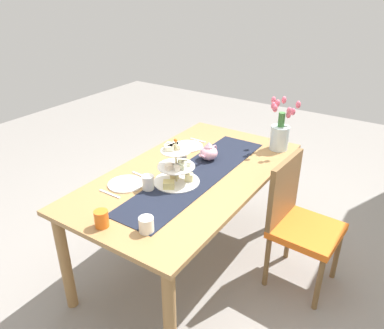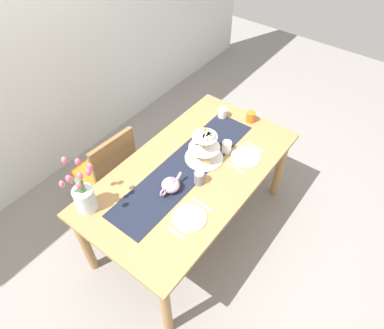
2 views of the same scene
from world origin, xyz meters
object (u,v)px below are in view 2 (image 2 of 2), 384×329
object	(u,v)px
tiered_cake_stand	(204,148)
chair_left	(109,169)
teapot	(171,185)
fork_right	(236,168)
cream_jug	(223,113)
fork_left	(176,233)
mug_orange	(251,117)
knife_right	(255,147)
mug_grey	(199,178)
tulip_vase	(84,195)
dining_table	(191,179)
mug_white_text	(227,147)
knife_left	(202,204)
dinner_plate_left	(190,218)
dinner_plate_right	(246,157)

from	to	relation	value
tiered_cake_stand	chair_left	bearing A→B (deg)	120.02
tiered_cake_stand	teapot	size ratio (longest dim) A/B	1.28
chair_left	tiered_cake_stand	bearing A→B (deg)	-59.98
fork_right	cream_jug	bearing A→B (deg)	43.32
fork_left	mug_orange	distance (m)	1.29
knife_right	mug_grey	bearing A→B (deg)	166.39
tulip_vase	fork_left	world-z (taller)	tulip_vase
fork_right	mug_orange	distance (m)	0.59
dining_table	mug_grey	distance (m)	0.20
chair_left	tulip_vase	distance (m)	0.70
tiered_cake_stand	mug_grey	size ratio (longest dim) A/B	3.20
dining_table	teapot	xyz separation A→B (m)	(-0.24, 0.00, 0.16)
dining_table	mug_grey	bearing A→B (deg)	-117.37
knife_right	mug_white_text	xyz separation A→B (m)	(-0.18, 0.16, 0.04)
mug_grey	cream_jug	bearing A→B (deg)	21.58
knife_left	dining_table	bearing A→B (deg)	50.84
chair_left	cream_jug	distance (m)	1.10
tiered_cake_stand	dinner_plate_left	distance (m)	0.59
chair_left	mug_white_text	xyz separation A→B (m)	(0.57, -0.80, 0.30)
fork_left	dinner_plate_right	size ratio (longest dim) A/B	0.65
dinner_plate_left	mug_grey	distance (m)	0.33
dining_table	fork_left	xyz separation A→B (m)	(-0.50, -0.26, 0.10)
tulip_vase	mug_grey	size ratio (longest dim) A/B	4.30
knife_right	mug_orange	size ratio (longest dim) A/B	1.79
knife_right	mug_grey	size ratio (longest dim) A/B	1.79
tulip_vase	fork_left	bearing A→B (deg)	-71.33
fork_left	mug_white_text	xyz separation A→B (m)	(0.83, 0.16, 0.04)
dinner_plate_left	mug_orange	size ratio (longest dim) A/B	2.42
cream_jug	fork_left	world-z (taller)	cream_jug
knife_right	dining_table	bearing A→B (deg)	153.37
knife_right	dinner_plate_right	bearing A→B (deg)	180.00
fork_left	chair_left	bearing A→B (deg)	74.84
tulip_vase	knife_right	distance (m)	1.37
dining_table	fork_right	size ratio (longest dim) A/B	11.65
cream_jug	dinner_plate_left	world-z (taller)	cream_jug
knife_left	mug_grey	bearing A→B (deg)	43.16
fork_right	mug_orange	world-z (taller)	mug_orange
chair_left	teapot	size ratio (longest dim) A/B	3.82
fork_left	knife_left	xyz separation A→B (m)	(0.29, 0.00, 0.00)
teapot	tulip_vase	size ratio (longest dim) A/B	0.58
knife_right	mug_white_text	world-z (taller)	mug_white_text
dinner_plate_right	fork_right	size ratio (longest dim) A/B	1.53
dinner_plate_left	mug_grey	size ratio (longest dim) A/B	2.42
fork_right	tulip_vase	bearing A→B (deg)	146.64
tiered_cake_stand	tulip_vase	size ratio (longest dim) A/B	0.74
chair_left	cream_jug	size ratio (longest dim) A/B	10.71
tiered_cake_stand	mug_white_text	size ratio (longest dim) A/B	3.20
chair_left	knife_right	xyz separation A→B (m)	(0.75, -0.96, 0.25)
mug_orange	mug_grey	bearing A→B (deg)	-175.64
tulip_vase	knife_right	world-z (taller)	tulip_vase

